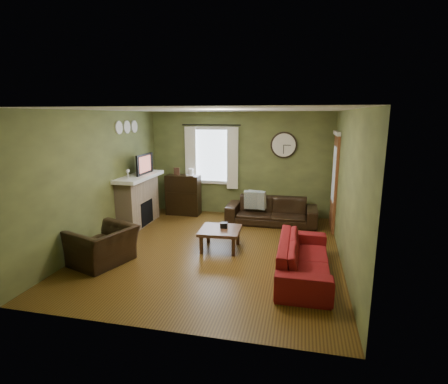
% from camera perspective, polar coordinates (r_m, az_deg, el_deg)
% --- Properties ---
extents(floor, '(4.60, 5.20, 0.00)m').
position_cam_1_polar(floor, '(6.73, -1.60, -9.45)').
color(floor, '#513713').
rests_on(floor, ground).
extents(ceiling, '(4.60, 5.20, 0.00)m').
position_cam_1_polar(ceiling, '(6.25, -1.75, 13.27)').
color(ceiling, white).
rests_on(ceiling, ground).
extents(wall_left, '(0.00, 5.20, 2.60)m').
position_cam_1_polar(wall_left, '(7.27, -19.52, 2.16)').
color(wall_left, '#5B6535').
rests_on(wall_left, ground).
extents(wall_right, '(0.00, 5.20, 2.60)m').
position_cam_1_polar(wall_right, '(6.21, 19.34, 0.51)').
color(wall_right, '#5B6535').
rests_on(wall_right, ground).
extents(wall_back, '(4.60, 0.00, 2.60)m').
position_cam_1_polar(wall_back, '(8.87, 2.50, 4.60)').
color(wall_back, '#5B6535').
rests_on(wall_back, ground).
extents(wall_front, '(4.60, 0.00, 2.60)m').
position_cam_1_polar(wall_front, '(3.97, -11.04, -5.52)').
color(wall_front, '#5B6535').
rests_on(wall_front, ground).
extents(fireplace, '(0.40, 1.40, 1.10)m').
position_cam_1_polar(fireplace, '(8.31, -13.80, -1.56)').
color(fireplace, tan).
rests_on(fireplace, floor).
extents(firebox, '(0.04, 0.60, 0.55)m').
position_cam_1_polar(firebox, '(8.29, -12.53, -3.31)').
color(firebox, black).
rests_on(firebox, fireplace).
extents(mantel, '(0.58, 1.60, 0.08)m').
position_cam_1_polar(mantel, '(8.18, -13.83, 2.44)').
color(mantel, white).
rests_on(mantel, fireplace).
extents(tv, '(0.08, 0.60, 0.35)m').
position_cam_1_polar(tv, '(8.27, -13.32, 4.08)').
color(tv, black).
rests_on(tv, mantel).
extents(tv_screen, '(0.02, 0.62, 0.36)m').
position_cam_1_polar(tv_screen, '(8.22, -12.83, 4.46)').
color(tv_screen, '#994C3F').
rests_on(tv_screen, mantel).
extents(medallion_left, '(0.28, 0.28, 0.03)m').
position_cam_1_polar(medallion_left, '(7.85, -16.79, 10.04)').
color(medallion_left, white).
rests_on(medallion_left, wall_left).
extents(medallion_mid, '(0.28, 0.28, 0.03)m').
position_cam_1_polar(medallion_mid, '(8.16, -15.58, 10.18)').
color(medallion_mid, white).
rests_on(medallion_mid, wall_left).
extents(medallion_right, '(0.28, 0.28, 0.03)m').
position_cam_1_polar(medallion_right, '(8.47, -14.45, 10.31)').
color(medallion_right, white).
rests_on(medallion_right, wall_left).
extents(window_pane, '(1.00, 0.02, 1.30)m').
position_cam_1_polar(window_pane, '(8.98, -1.93, 5.99)').
color(window_pane, silver).
rests_on(window_pane, wall_back).
extents(curtain_rod, '(0.03, 0.03, 1.50)m').
position_cam_1_polar(curtain_rod, '(8.83, -2.14, 10.89)').
color(curtain_rod, black).
rests_on(curtain_rod, wall_back).
extents(curtain_left, '(0.28, 0.04, 1.55)m').
position_cam_1_polar(curtain_left, '(9.04, -5.48, 5.66)').
color(curtain_left, white).
rests_on(curtain_left, wall_back).
extents(curtain_right, '(0.28, 0.04, 1.55)m').
position_cam_1_polar(curtain_right, '(8.76, 1.40, 5.50)').
color(curtain_right, white).
rests_on(curtain_right, wall_back).
extents(wall_clock, '(0.64, 0.06, 0.64)m').
position_cam_1_polar(wall_clock, '(8.64, 9.74, 7.56)').
color(wall_clock, white).
rests_on(wall_clock, wall_back).
extents(door, '(0.05, 0.90, 2.10)m').
position_cam_1_polar(door, '(8.06, 17.58, 1.44)').
color(door, brown).
rests_on(door, floor).
extents(bookshelf, '(0.86, 0.37, 1.02)m').
position_cam_1_polar(bookshelf, '(8.99, -6.66, -0.48)').
color(bookshelf, black).
rests_on(bookshelf, floor).
extents(book, '(0.24, 0.28, 0.02)m').
position_cam_1_polar(book, '(8.83, -6.21, 2.28)').
color(book, '#42291C').
rests_on(book, bookshelf).
extents(sofa_brown, '(2.10, 0.82, 0.61)m').
position_cam_1_polar(sofa_brown, '(8.30, 7.76, -3.06)').
color(sofa_brown, black).
rests_on(sofa_brown, floor).
extents(pillow_left, '(0.45, 0.24, 0.43)m').
position_cam_1_polar(pillow_left, '(8.29, 5.37, -1.28)').
color(pillow_left, '#8C9B9D').
rests_on(pillow_left, sofa_brown).
extents(pillow_right, '(0.44, 0.17, 0.43)m').
position_cam_1_polar(pillow_right, '(8.29, 4.80, -1.27)').
color(pillow_right, '#8C9B9D').
rests_on(pillow_right, sofa_brown).
extents(sofa_red, '(0.79, 2.01, 0.59)m').
position_cam_1_polar(sofa_red, '(5.78, 12.91, -10.44)').
color(sofa_red, maroon).
rests_on(sofa_red, floor).
extents(armchair, '(1.14, 1.21, 0.64)m').
position_cam_1_polar(armchair, '(6.40, -19.15, -8.28)').
color(armchair, black).
rests_on(armchair, floor).
extents(coffee_table, '(0.78, 0.78, 0.40)m').
position_cam_1_polar(coffee_table, '(6.72, -0.61, -7.66)').
color(coffee_table, '#42291C').
rests_on(coffee_table, floor).
extents(tissue_box, '(0.14, 0.14, 0.10)m').
position_cam_1_polar(tissue_box, '(6.72, -0.02, -5.86)').
color(tissue_box, black).
rests_on(tissue_box, coffee_table).
extents(wine_glass_a, '(0.07, 0.07, 0.20)m').
position_cam_1_polar(wine_glass_a, '(7.69, -15.44, 2.79)').
color(wine_glass_a, white).
rests_on(wine_glass_a, mantel).
extents(wine_glass_b, '(0.07, 0.07, 0.20)m').
position_cam_1_polar(wine_glass_b, '(7.71, -15.37, 2.84)').
color(wine_glass_b, white).
rests_on(wine_glass_b, mantel).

